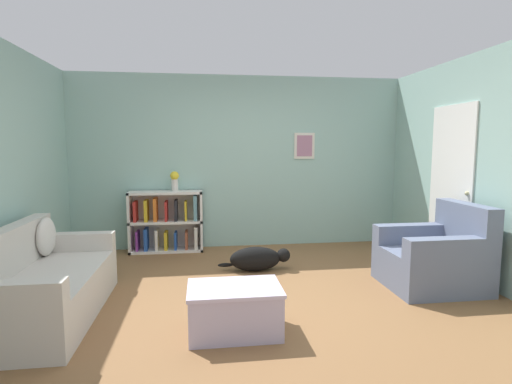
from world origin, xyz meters
The scene contains 9 objects.
ground_plane centered at (0.00, 0.00, 0.00)m, with size 14.00×14.00×0.00m, color brown.
wall_back centered at (0.00, 2.25, 1.30)m, with size 5.60×0.13×2.60m.
wall_right centered at (2.55, 0.02, 1.29)m, with size 0.16×5.00×2.60m.
couch centered at (-2.03, -0.17, 0.30)m, with size 0.83×1.75×0.82m.
bookshelf centered at (-1.11, 2.04, 0.43)m, with size 1.06×0.32×0.89m.
recliner_chair centered at (1.96, 0.10, 0.33)m, with size 0.97×0.89×0.92m.
coffee_table centered at (-0.33, -0.70, 0.21)m, with size 0.77×0.52×0.40m.
dog centered at (0.09, 0.92, 0.15)m, with size 0.91×0.27×0.30m.
vase centered at (-0.98, 2.02, 1.06)m, with size 0.13×0.13×0.29m.
Camera 1 is at (-0.58, -3.87, 1.55)m, focal length 28.00 mm.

